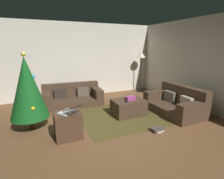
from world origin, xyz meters
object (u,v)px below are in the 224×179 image
laptop (69,111)px  tv_remote (126,101)px  ottoman (128,107)px  christmas_tree (27,88)px  book_stack (157,129)px  couch_left (72,96)px  side_table (68,125)px  corner_lamp (141,58)px  couch_right (176,103)px  gift_box (130,98)px

laptop → tv_remote: bearing=19.0°
ottoman → christmas_tree: 2.50m
ottoman → book_stack: size_ratio=2.91×
laptop → ottoman: bearing=20.6°
couch_left → book_stack: (1.33, -2.60, -0.20)m
side_table → book_stack: size_ratio=1.84×
book_stack → corner_lamp: 3.66m
ottoman → laptop: laptop is taller
tv_remote → book_stack: (0.26, -0.99, -0.38)m
laptop → book_stack: (1.79, -0.46, -0.55)m
tv_remote → christmas_tree: size_ratio=0.09×
couch_right → tv_remote: bearing=77.7°
couch_right → corner_lamp: (0.32, 2.37, 1.09)m
gift_box → tv_remote: 0.22m
tv_remote → side_table: (-1.56, -0.47, -0.16)m
christmas_tree → couch_left: bearing=48.2°
tv_remote → book_stack: 1.09m
christmas_tree → corner_lamp: 4.41m
ottoman → tv_remote: bearing=-143.9°
ottoman → tv_remote: 0.28m
couch_left → ottoman: size_ratio=2.18×
gift_box → corner_lamp: (1.56, 1.98, 0.90)m
couch_right → book_stack: 1.38m
couch_left → book_stack: bearing=120.6°
book_stack → couch_right: bearing=30.8°
laptop → couch_left: bearing=77.8°
couch_right → book_stack: size_ratio=5.41×
gift_box → side_table: (-1.75, -0.57, -0.19)m
christmas_tree → laptop: (0.72, -0.81, -0.35)m
book_stack → side_table: bearing=164.3°
couch_right → gift_box: bearing=71.7°
couch_left → christmas_tree: 1.91m
tv_remote → christmas_tree: bearing=-172.8°
side_table → tv_remote: bearing=16.8°
ottoman → gift_box: gift_box is taller
ottoman → laptop: size_ratio=1.61×
side_table → corner_lamp: 4.32m
christmas_tree → gift_box: bearing=-4.3°
ottoman → gift_box: size_ratio=3.40×
couch_left → ottoman: bearing=132.0°
corner_lamp → ottoman: bearing=-129.2°
laptop → corner_lamp: 4.26m
ottoman → corner_lamp: (1.62, 1.98, 1.16)m
ottoman → corner_lamp: corner_lamp is taller
couch_left → couch_right: 3.14m
couch_left → book_stack: couch_left is taller
couch_left → laptop: bearing=81.3°
tv_remote → ottoman: bearing=50.5°
tv_remote → side_table: side_table is taller
tv_remote → side_table: size_ratio=0.30×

